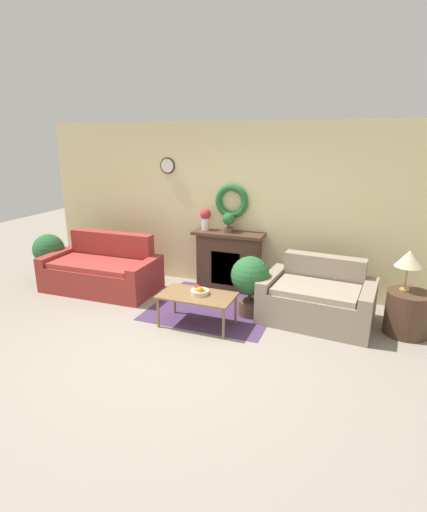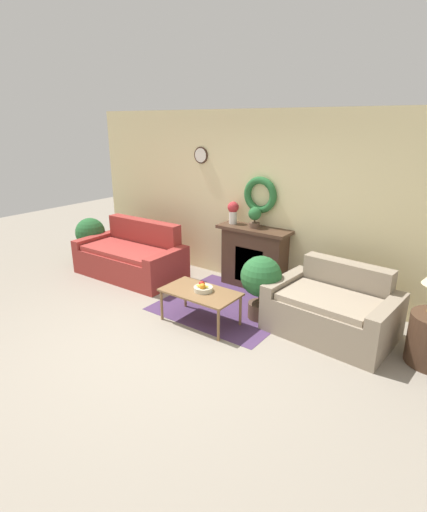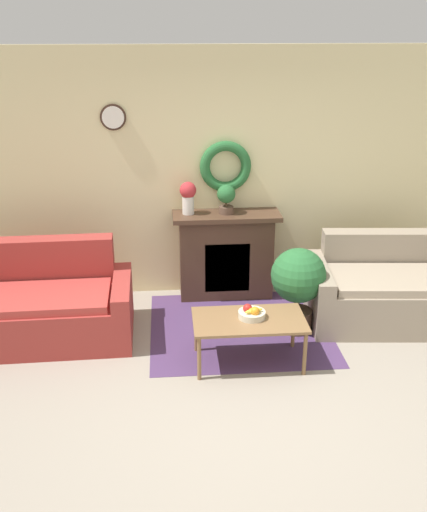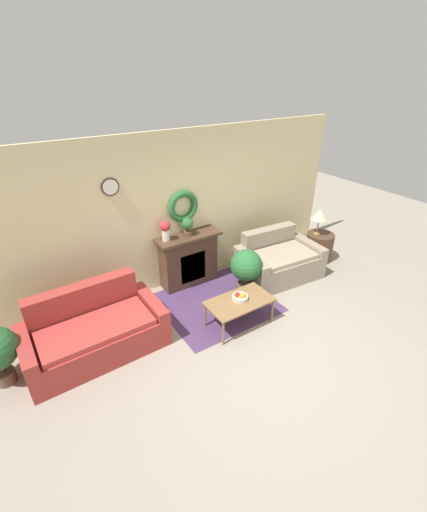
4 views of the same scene
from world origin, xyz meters
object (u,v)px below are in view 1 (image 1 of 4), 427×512
at_px(table_lamp, 409,259).
at_px(potted_plant_on_mantel, 228,221).
at_px(loveseat_right, 317,299).
at_px(potted_plant_floor_by_loveseat, 250,279).
at_px(coffee_table, 197,298).
at_px(potted_plant_floor_by_couch, 49,251).
at_px(fireplace, 229,260).
at_px(vase_on_mantel_left, 206,218).
at_px(side_table_by_loveseat, 407,313).
at_px(couch_left, 103,271).
at_px(fruit_bowl, 199,291).

xyz_separation_m(table_lamp, potted_plant_on_mantel, (-2.61, 0.62, 0.17)).
xyz_separation_m(loveseat_right, potted_plant_floor_by_loveseat, (-0.92, -0.18, 0.23)).
distance_m(coffee_table, potted_plant_floor_by_couch, 3.24).
bearing_deg(table_lamp, potted_plant_floor_by_loveseat, -173.10).
relative_size(fireplace, loveseat_right, 0.75).
bearing_deg(loveseat_right, vase_on_mantel_left, 165.13).
xyz_separation_m(side_table_by_loveseat, table_lamp, (-0.07, 0.06, 0.70)).
bearing_deg(fireplace, table_lamp, -13.63).
distance_m(couch_left, coffee_table, 2.12).
xyz_separation_m(couch_left, vase_on_mantel_left, (1.54, 0.79, 0.87)).
relative_size(couch_left, potted_plant_floor_by_couch, 2.27).
height_order(couch_left, potted_plant_floor_by_loveseat, couch_left).
height_order(fireplace, table_lamp, table_lamp).
distance_m(couch_left, table_lamp, 4.61).
bearing_deg(table_lamp, vase_on_mantel_left, 168.07).
bearing_deg(vase_on_mantel_left, potted_plant_on_mantel, -2.81).
bearing_deg(fireplace, vase_on_mantel_left, 179.20).
bearing_deg(loveseat_right, potted_plant_on_mantel, 161.12).
distance_m(fireplace, couch_left, 2.11).
distance_m(potted_plant_on_mantel, potted_plant_floor_by_couch, 3.24).
xyz_separation_m(side_table_by_loveseat, potted_plant_floor_by_loveseat, (-2.06, -0.19, 0.25)).
distance_m(couch_left, side_table_by_loveseat, 4.63).
relative_size(fruit_bowl, potted_plant_on_mantel, 0.78).
xyz_separation_m(loveseat_right, fruit_bowl, (-1.46, -0.73, 0.18)).
height_order(loveseat_right, table_lamp, table_lamp).
height_order(potted_plant_on_mantel, potted_plant_floor_by_loveseat, potted_plant_on_mantel).
xyz_separation_m(fruit_bowl, side_table_by_loveseat, (2.59, 0.74, -0.21)).
xyz_separation_m(couch_left, fruit_bowl, (2.03, -0.64, 0.18)).
bearing_deg(potted_plant_floor_by_couch, potted_plant_floor_by_loveseat, -2.13).
bearing_deg(loveseat_right, fireplace, 160.63).
bearing_deg(potted_plant_floor_by_loveseat, fireplace, 125.52).
bearing_deg(coffee_table, potted_plant_on_mantel, 92.55).
distance_m(fireplace, potted_plant_on_mantel, 0.66).
xyz_separation_m(couch_left, potted_plant_floor_by_loveseat, (2.57, -0.09, 0.22)).
height_order(fruit_bowl, table_lamp, table_lamp).
bearing_deg(table_lamp, side_table_by_loveseat, -38.66).
height_order(couch_left, side_table_by_loveseat, couch_left).
xyz_separation_m(potted_plant_on_mantel, potted_plant_floor_by_couch, (-3.09, -0.72, -0.63)).
distance_m(coffee_table, fruit_bowl, 0.09).
bearing_deg(coffee_table, loveseat_right, 26.97).
relative_size(fireplace, side_table_by_loveseat, 2.04).
bearing_deg(potted_plant_on_mantel, potted_plant_floor_by_loveseat, -53.86).
relative_size(vase_on_mantel_left, potted_plant_floor_by_couch, 0.42).
relative_size(coffee_table, vase_on_mantel_left, 2.87).
distance_m(fireplace, fruit_bowl, 1.43).
xyz_separation_m(loveseat_right, potted_plant_floor_by_couch, (-4.64, -0.04, 0.22)).
height_order(vase_on_mantel_left, potted_plant_floor_by_loveseat, vase_on_mantel_left).
bearing_deg(coffee_table, side_table_by_loveseat, 16.18).
height_order(fruit_bowl, vase_on_mantel_left, vase_on_mantel_left).
bearing_deg(table_lamp, coffee_table, -162.28).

